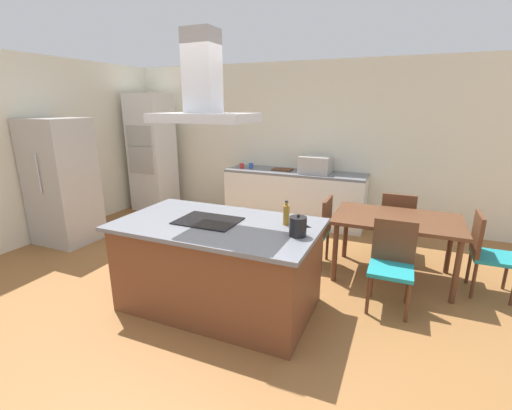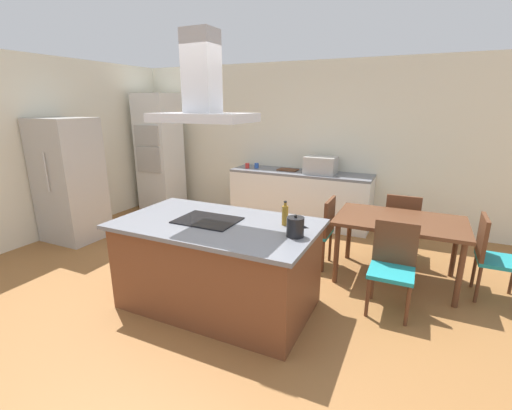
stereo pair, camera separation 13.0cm
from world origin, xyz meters
The scene contains 20 objects.
ground centered at (0.00, 1.50, 0.00)m, with size 16.00×16.00×0.00m, color #936033.
wall_back centered at (0.00, 3.25, 1.35)m, with size 7.20×0.10×2.70m, color silver.
wall_left centered at (-3.45, 1.00, 1.35)m, with size 0.10×8.80×2.70m, color silver.
kitchen_island centered at (0.00, 0.00, 0.45)m, with size 1.96×1.13×0.90m.
cooktop centered at (-0.10, 0.00, 0.91)m, with size 0.60×0.44×0.01m, color black.
tea_kettle centered at (0.82, -0.03, 0.99)m, with size 0.20×0.15×0.20m.
olive_oil_bottle centered at (0.63, 0.21, 1.00)m, with size 0.06×0.06×0.24m.
back_counter centered at (-0.10, 2.88, 0.45)m, with size 2.40×0.62×0.90m.
countertop_microwave centered at (0.25, 2.88, 1.04)m, with size 0.50×0.38×0.28m, color #B2AFAA.
coffee_mug_red centered at (-1.07, 2.80, 0.95)m, with size 0.08×0.08×0.09m, color red.
coffee_mug_blue centered at (-0.92, 2.89, 0.95)m, with size 0.08×0.08×0.09m, color #2D56B2.
cutting_board centered at (-0.34, 2.93, 0.91)m, with size 0.34×0.24×0.02m, color #59331E.
wall_oven_stack centered at (-2.90, 2.65, 1.10)m, with size 0.70×0.66×2.20m.
refrigerator centered at (-2.98, 0.69, 0.91)m, with size 0.80×0.73×1.82m.
dining_table centered at (1.60, 1.36, 0.67)m, with size 1.40×0.90×0.75m.
chair_facing_back_wall centered at (1.60, 2.03, 0.51)m, with size 0.42×0.42×0.89m.
chair_at_left_end centered at (0.69, 1.36, 0.51)m, with size 0.42×0.42×0.89m.
chair_facing_island centered at (1.60, 0.69, 0.51)m, with size 0.42×0.42×0.89m.
chair_at_right_end centered at (2.52, 1.36, 0.51)m, with size 0.42×0.42×0.89m.
range_hood centered at (-0.10, 0.00, 2.10)m, with size 0.90×0.55×0.78m.
Camera 1 is at (1.62, -2.83, 2.01)m, focal length 24.75 mm.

